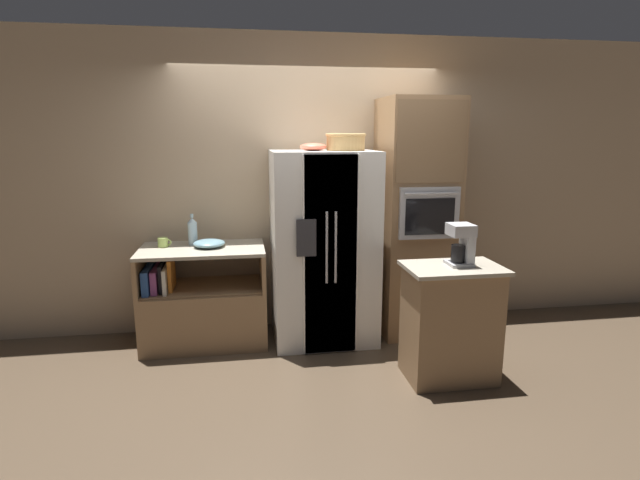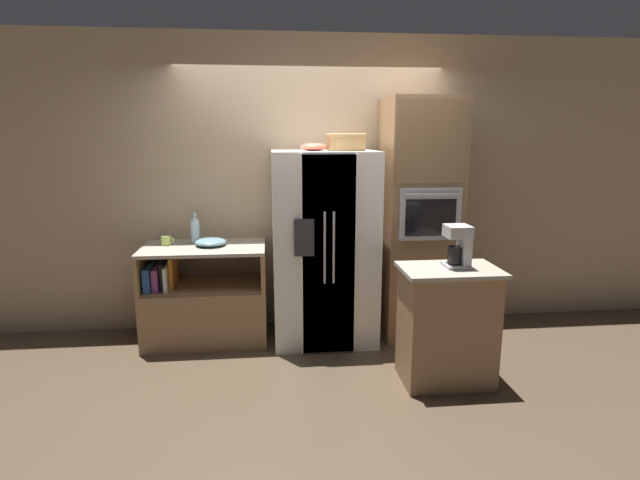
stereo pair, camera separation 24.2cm
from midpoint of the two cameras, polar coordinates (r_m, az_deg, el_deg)
name	(u,v)px [view 2 (the right image)]	position (r m, az deg, el deg)	size (l,w,h in m)	color
ground_plane	(315,340)	(4.74, 0.94, -11.41)	(20.00, 20.00, 0.00)	#4C3D2D
wall_back	(310,185)	(4.88, 0.29, 6.31)	(12.00, 0.06, 2.80)	tan
counter_left	(205,305)	(4.75, -11.62, -7.35)	(1.10, 0.66, 0.89)	#93704C
refrigerator	(324,247)	(4.56, 1.96, -0.84)	(0.92, 0.81, 1.74)	white
wall_oven	(418,219)	(4.77, 12.56, 2.34)	(0.66, 0.73, 2.21)	#93704C
island_counter	(447,325)	(4.01, 16.00, -9.33)	(0.73, 0.50, 0.91)	#93704C
wicker_basket	(346,141)	(4.44, 4.62, 11.17)	(0.35, 0.35, 0.15)	tan
fruit_bowl	(314,147)	(4.40, 0.86, 10.60)	(0.23, 0.23, 0.07)	#DB664C
bottle_tall	(195,230)	(4.72, -12.66, 1.16)	(0.08, 0.08, 0.29)	silver
mug	(166,241)	(4.72, -15.79, -0.07)	(0.12, 0.09, 0.08)	#B2D166
mixing_bowl	(211,242)	(4.60, -10.92, -0.23)	(0.28, 0.28, 0.07)	#668C99
coffee_maker	(460,244)	(3.88, 17.39, -0.50)	(0.18, 0.19, 0.32)	#B2B2B7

